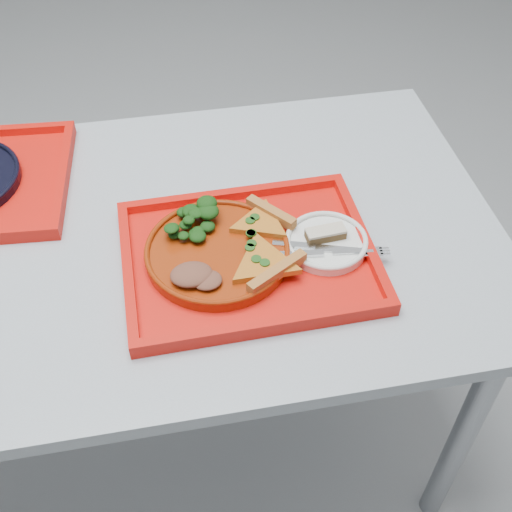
% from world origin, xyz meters
% --- Properties ---
extents(ground, '(10.00, 10.00, 0.00)m').
position_xyz_m(ground, '(0.00, 0.00, 0.00)').
color(ground, gray).
rests_on(ground, ground).
extents(table, '(1.60, 0.80, 0.75)m').
position_xyz_m(table, '(0.00, 0.00, 0.68)').
color(table, '#98A0AB').
rests_on(table, ground).
extents(tray_main, '(0.46, 0.36, 0.01)m').
position_xyz_m(tray_main, '(0.30, -0.10, 0.76)').
color(tray_main, red).
rests_on(tray_main, table).
extents(dinner_plate, '(0.26, 0.26, 0.02)m').
position_xyz_m(dinner_plate, '(0.25, -0.09, 0.77)').
color(dinner_plate, maroon).
rests_on(dinner_plate, tray_main).
extents(side_plate, '(0.15, 0.15, 0.01)m').
position_xyz_m(side_plate, '(0.45, -0.10, 0.77)').
color(side_plate, white).
rests_on(side_plate, tray_main).
extents(pizza_slice_a, '(0.18, 0.18, 0.02)m').
position_xyz_m(pizza_slice_a, '(0.32, -0.14, 0.79)').
color(pizza_slice_a, gold).
rests_on(pizza_slice_a, dinner_plate).
extents(pizza_slice_b, '(0.16, 0.16, 0.02)m').
position_xyz_m(pizza_slice_b, '(0.34, -0.04, 0.79)').
color(pizza_slice_b, gold).
rests_on(pizza_slice_b, dinner_plate).
extents(salad_heap, '(0.09, 0.08, 0.05)m').
position_xyz_m(salad_heap, '(0.21, -0.02, 0.80)').
color(salad_heap, black).
rests_on(salad_heap, dinner_plate).
extents(meat_portion, '(0.07, 0.06, 0.02)m').
position_xyz_m(meat_portion, '(0.19, -0.15, 0.79)').
color(meat_portion, brown).
rests_on(meat_portion, dinner_plate).
extents(dessert_bar, '(0.07, 0.03, 0.02)m').
position_xyz_m(dessert_bar, '(0.45, -0.09, 0.79)').
color(dessert_bar, '#483118').
rests_on(dessert_bar, side_plate).
extents(knife, '(0.18, 0.07, 0.01)m').
position_xyz_m(knife, '(0.44, -0.12, 0.78)').
color(knife, silver).
rests_on(knife, side_plate).
extents(fork, '(0.19, 0.04, 0.01)m').
position_xyz_m(fork, '(0.45, -0.13, 0.78)').
color(fork, silver).
rests_on(fork, side_plate).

